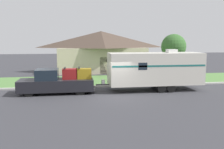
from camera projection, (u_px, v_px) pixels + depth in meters
ground_plane at (117, 96)px, 18.68m from camera, size 120.00×120.00×0.00m
curb_strip at (109, 86)px, 22.34m from camera, size 80.00×0.30×0.14m
lawn_strip at (104, 80)px, 25.92m from camera, size 80.00×7.00×0.03m
house_across_street at (101, 51)px, 33.15m from camera, size 12.08×6.71×5.32m
pickup_truck at (57, 82)px, 19.52m from camera, size 5.85×2.07×2.04m
travel_trailer at (155, 69)px, 20.61m from camera, size 8.78×2.40×3.40m
mailbox at (43, 76)px, 21.92m from camera, size 0.48×0.20×1.36m
tree_in_yard at (174, 47)px, 25.88m from camera, size 2.57×2.57×4.78m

